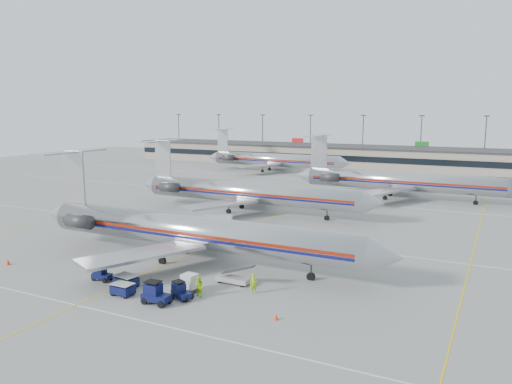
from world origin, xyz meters
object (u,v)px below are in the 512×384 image
Objects in this scene: tug_center at (180,291)px; uld_container at (190,283)px; belt_loader at (234,278)px; jet_foreground at (188,231)px; jet_second_row at (245,192)px.

uld_container is at bearing 122.02° from tug_center.
uld_container is at bearing -125.38° from belt_loader.
jet_second_row is (-7.03, 26.96, -0.09)m from jet_foreground.
jet_second_row is 39.33m from tug_center.
jet_second_row is 37.37m from uld_container.
belt_loader is at bearing 90.78° from tug_center.
jet_foreground reaches higher than belt_loader.
tug_center is 1.32× the size of uld_container.
uld_container reaches higher than tug_center.
belt_loader is at bearing 60.71° from uld_container.
uld_container is at bearing -70.20° from jet_second_row.
tug_center is at bearing -75.01° from uld_container.
belt_loader is (15.29, -31.33, -2.82)m from jet_second_row.
jet_foreground is 26.49× the size of uld_container.
jet_foreground is at bearing 130.69° from uld_container.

